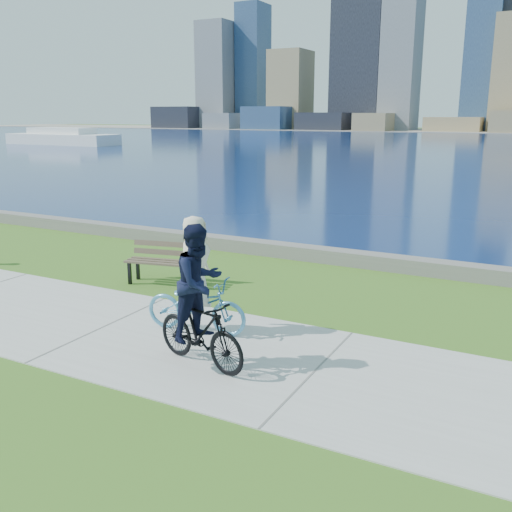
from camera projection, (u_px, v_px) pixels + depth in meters
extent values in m
plane|color=#366119|center=(105.00, 327.00, 10.15)|extent=(320.00, 320.00, 0.00)
cube|color=#ABACA6|center=(105.00, 327.00, 10.15)|extent=(80.00, 3.50, 0.02)
cube|color=#65635E|center=(263.00, 248.00, 15.43)|extent=(90.00, 0.50, 0.35)
cube|color=#0C214F|center=(499.00, 144.00, 71.99)|extent=(320.00, 131.00, 0.01)
cube|color=black|center=(176.00, 118.00, 150.81)|extent=(11.83, 6.26, 5.58)
cube|color=slate|center=(225.00, 121.00, 144.95)|extent=(7.75, 9.72, 3.96)
cube|color=navy|center=(266.00, 118.00, 137.56)|extent=(10.63, 6.81, 5.46)
cube|color=black|center=(322.00, 121.00, 132.51)|extent=(11.57, 6.70, 4.04)
cube|color=#806F4E|center=(374.00, 122.00, 126.20)|extent=(7.41, 9.28, 3.91)
cube|color=#806F4E|center=(453.00, 124.00, 121.64)|extent=(11.53, 7.27, 3.06)
cube|color=slate|center=(219.00, 76.00, 150.36)|extent=(8.35, 9.99, 26.86)
cube|color=navy|center=(253.00, 67.00, 150.65)|extent=(6.63, 8.33, 31.41)
cube|color=#806F4E|center=(290.00, 90.00, 141.89)|extent=(8.71, 9.85, 18.89)
cube|color=black|center=(362.00, 26.00, 131.87)|extent=(11.62, 10.99, 46.95)
cube|color=slate|center=(403.00, 22.00, 126.50)|extent=(7.45, 9.64, 47.26)
cube|color=navy|center=(487.00, 16.00, 122.08)|extent=(6.92, 11.54, 48.06)
cube|color=white|center=(62.00, 139.00, 70.59)|extent=(15.20, 4.34, 1.30)
cube|color=white|center=(62.00, 131.00, 70.34)|extent=(8.69, 3.26, 0.76)
cube|color=black|center=(130.00, 273.00, 12.67)|extent=(0.08, 0.08, 0.49)
cube|color=black|center=(194.00, 279.00, 12.27)|extent=(0.08, 0.08, 0.49)
cube|color=black|center=(138.00, 269.00, 13.04)|extent=(0.08, 0.08, 0.49)
cube|color=black|center=(201.00, 274.00, 12.64)|extent=(0.08, 0.08, 0.49)
cube|color=brown|center=(161.00, 264.00, 12.41)|extent=(1.74, 0.47, 0.04)
cube|color=brown|center=(164.00, 262.00, 12.57)|extent=(1.74, 0.47, 0.04)
cube|color=brown|center=(168.00, 260.00, 12.73)|extent=(1.74, 0.47, 0.04)
cube|color=brown|center=(170.00, 253.00, 12.82)|extent=(1.73, 0.43, 0.13)
cube|color=brown|center=(170.00, 244.00, 12.81)|extent=(1.73, 0.43, 0.13)
imported|color=#4E95BF|center=(196.00, 305.00, 9.79)|extent=(0.90, 1.91, 0.96)
imported|color=white|center=(195.00, 263.00, 9.61)|extent=(0.62, 0.86, 1.60)
imported|color=black|center=(200.00, 332.00, 8.45)|extent=(0.91, 1.83, 1.06)
imported|color=black|center=(199.00, 283.00, 8.26)|extent=(0.82, 0.96, 1.73)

